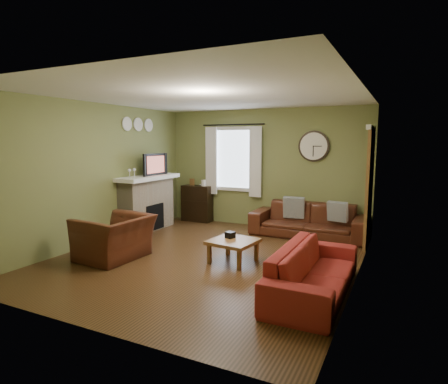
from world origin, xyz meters
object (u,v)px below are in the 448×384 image
at_px(bookshelf, 197,203).
at_px(coffee_table, 233,251).
at_px(sofa_red, 314,270).
at_px(sofa_brown, 308,220).
at_px(armchair, 115,238).

distance_m(bookshelf, coffee_table, 3.21).
relative_size(sofa_red, coffee_table, 3.01).
bearing_deg(bookshelf, coffee_table, -49.61).
bearing_deg(sofa_brown, sofa_red, -75.19).
bearing_deg(coffee_table, armchair, -159.29).
relative_size(bookshelf, sofa_red, 0.42).
bearing_deg(armchair, sofa_brown, 141.77).
height_order(bookshelf, armchair, bookshelf).
bearing_deg(bookshelf, sofa_red, -41.65).
bearing_deg(armchair, coffee_table, 113.71).
distance_m(sofa_red, armchair, 3.22).
distance_m(armchair, coffee_table, 1.93).
relative_size(bookshelf, sofa_brown, 0.38).
xyz_separation_m(bookshelf, sofa_brown, (2.75, -0.29, -0.10)).
relative_size(bookshelf, armchair, 0.79).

